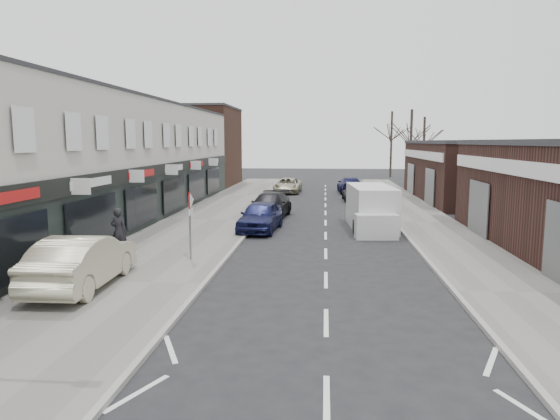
% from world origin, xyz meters
% --- Properties ---
extents(pavement_left, '(5.50, 64.00, 0.12)m').
position_xyz_m(pavement_left, '(-6.75, 22.00, 0.06)').
color(pavement_left, slate).
rests_on(pavement_left, ground).
extents(pavement_right, '(3.50, 64.00, 0.12)m').
position_xyz_m(pavement_right, '(5.75, 22.00, 0.06)').
color(pavement_right, slate).
rests_on(pavement_right, ground).
extents(shop_terrace_left, '(8.00, 41.00, 7.10)m').
position_xyz_m(shop_terrace_left, '(-13.50, 19.50, 3.55)').
color(shop_terrace_left, beige).
rests_on(shop_terrace_left, ground).
extents(brick_block_far, '(8.00, 10.00, 8.00)m').
position_xyz_m(brick_block_far, '(-13.50, 45.00, 4.00)').
color(brick_block_far, '#43271C').
rests_on(brick_block_far, ground).
extents(right_unit_far, '(10.00, 16.00, 4.50)m').
position_xyz_m(right_unit_far, '(12.50, 34.00, 2.25)').
color(right_unit_far, '#3B1F1A').
rests_on(right_unit_far, ground).
extents(tree_far_a, '(3.60, 3.60, 8.00)m').
position_xyz_m(tree_far_a, '(9.00, 48.00, 0.00)').
color(tree_far_a, '#382D26').
rests_on(tree_far_a, ground).
extents(tree_far_b, '(3.60, 3.60, 7.50)m').
position_xyz_m(tree_far_b, '(11.50, 54.00, 0.00)').
color(tree_far_b, '#382D26').
rests_on(tree_far_b, ground).
extents(tree_far_c, '(3.60, 3.60, 8.50)m').
position_xyz_m(tree_far_c, '(8.50, 60.00, 0.00)').
color(tree_far_c, '#382D26').
rests_on(tree_far_c, ground).
extents(warning_sign, '(0.12, 0.80, 2.70)m').
position_xyz_m(warning_sign, '(-5.16, 12.00, 2.20)').
color(warning_sign, slate).
rests_on(warning_sign, pavement_left).
extents(white_van, '(2.47, 6.03, 2.29)m').
position_xyz_m(white_van, '(2.42, 20.13, 1.08)').
color(white_van, silver).
rests_on(white_van, ground).
extents(sedan_on_pavement, '(1.95, 5.09, 1.65)m').
position_xyz_m(sedan_on_pavement, '(-7.58, 8.13, 0.95)').
color(sedan_on_pavement, '#BEB898').
rests_on(sedan_on_pavement, pavement_left).
extents(pedestrian, '(0.75, 0.55, 1.91)m').
position_xyz_m(pedestrian, '(-8.26, 12.53, 1.07)').
color(pedestrian, black).
rests_on(pedestrian, pavement_left).
extents(parked_car_left_a, '(2.22, 4.71, 1.56)m').
position_xyz_m(parked_car_left_a, '(-3.40, 19.06, 0.78)').
color(parked_car_left_a, '#151944').
rests_on(parked_car_left_a, ground).
extents(parked_car_left_b, '(2.58, 5.38, 1.51)m').
position_xyz_m(parked_car_left_b, '(-3.40, 23.59, 0.76)').
color(parked_car_left_b, black).
rests_on(parked_car_left_b, ground).
extents(parked_car_left_c, '(2.44, 4.99, 1.37)m').
position_xyz_m(parked_car_left_c, '(-3.40, 38.59, 0.68)').
color(parked_car_left_c, '#A8A086').
rests_on(parked_car_left_c, ground).
extents(parked_car_right_a, '(1.83, 4.37, 1.40)m').
position_xyz_m(parked_car_right_a, '(3.50, 26.62, 0.70)').
color(parked_car_right_a, white).
rests_on(parked_car_right_a, ground).
extents(parked_car_right_b, '(1.76, 4.06, 1.36)m').
position_xyz_m(parked_car_right_b, '(2.20, 32.96, 0.68)').
color(parked_car_right_b, black).
rests_on(parked_car_right_b, ground).
extents(parked_car_right_c, '(2.28, 5.11, 1.46)m').
position_xyz_m(parked_car_right_c, '(2.20, 38.93, 0.73)').
color(parked_car_right_c, '#13153D').
rests_on(parked_car_right_c, ground).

